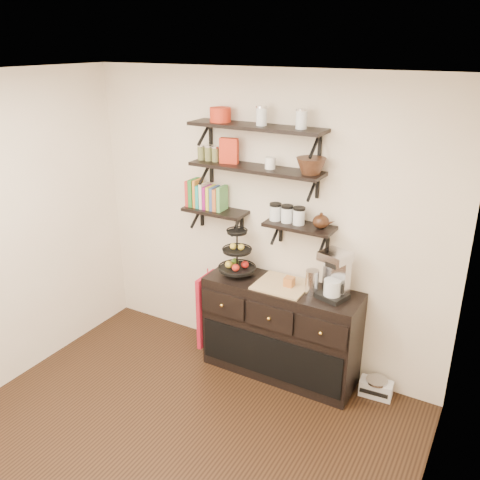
# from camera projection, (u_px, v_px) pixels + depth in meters

# --- Properties ---
(floor) EXTENTS (3.50, 3.50, 0.00)m
(floor) POSITION_uv_depth(u_px,v_px,m) (149.00, 468.00, 3.69)
(floor) COLOR black
(floor) RESTS_ON ground
(ceiling) EXTENTS (3.50, 3.50, 0.02)m
(ceiling) POSITION_uv_depth(u_px,v_px,m) (115.00, 81.00, 2.70)
(ceiling) COLOR white
(ceiling) RESTS_ON back_wall
(back_wall) EXTENTS (3.50, 0.02, 2.70)m
(back_wall) POSITION_uv_depth(u_px,v_px,m) (262.00, 223.00, 4.61)
(back_wall) COLOR white
(back_wall) RESTS_ON ground
(right_wall) EXTENTS (0.02, 3.50, 2.70)m
(right_wall) POSITION_uv_depth(u_px,v_px,m) (422.00, 394.00, 2.39)
(right_wall) COLOR white
(right_wall) RESTS_ON ground
(shelf_top) EXTENTS (1.20, 0.27, 0.23)m
(shelf_top) POSITION_uv_depth(u_px,v_px,m) (256.00, 127.00, 4.18)
(shelf_top) COLOR black
(shelf_top) RESTS_ON back_wall
(shelf_mid) EXTENTS (1.20, 0.27, 0.23)m
(shelf_mid) POSITION_uv_depth(u_px,v_px,m) (256.00, 169.00, 4.31)
(shelf_mid) COLOR black
(shelf_mid) RESTS_ON back_wall
(shelf_low_left) EXTENTS (0.60, 0.25, 0.23)m
(shelf_low_left) POSITION_uv_depth(u_px,v_px,m) (216.00, 211.00, 4.68)
(shelf_low_left) COLOR black
(shelf_low_left) RESTS_ON back_wall
(shelf_low_right) EXTENTS (0.60, 0.25, 0.23)m
(shelf_low_right) POSITION_uv_depth(u_px,v_px,m) (300.00, 227.00, 4.29)
(shelf_low_right) COLOR black
(shelf_low_right) RESTS_ON back_wall
(cookbooks) EXTENTS (0.36, 0.15, 0.26)m
(cookbooks) POSITION_uv_depth(u_px,v_px,m) (207.00, 196.00, 4.67)
(cookbooks) COLOR #B72C27
(cookbooks) RESTS_ON shelf_low_left
(glass_canisters) EXTENTS (0.32, 0.10, 0.13)m
(glass_canisters) POSITION_uv_depth(u_px,v_px,m) (287.00, 215.00, 4.31)
(glass_canisters) COLOR silver
(glass_canisters) RESTS_ON shelf_low_right
(sideboard) EXTENTS (1.40, 0.50, 0.92)m
(sideboard) POSITION_uv_depth(u_px,v_px,m) (281.00, 330.00, 4.60)
(sideboard) COLOR black
(sideboard) RESTS_ON floor
(fruit_stand) EXTENTS (0.34, 0.34, 0.50)m
(fruit_stand) POSITION_uv_depth(u_px,v_px,m) (238.00, 257.00, 4.58)
(fruit_stand) COLOR black
(fruit_stand) RESTS_ON sideboard
(candle) EXTENTS (0.08, 0.08, 0.08)m
(candle) POSITION_uv_depth(u_px,v_px,m) (289.00, 282.00, 4.38)
(candle) COLOR #A85D26
(candle) RESTS_ON sideboard
(coffee_maker) EXTENTS (0.27, 0.27, 0.41)m
(coffee_maker) POSITION_uv_depth(u_px,v_px,m) (335.00, 275.00, 4.17)
(coffee_maker) COLOR black
(coffee_maker) RESTS_ON sideboard
(thermal_carafe) EXTENTS (0.11, 0.11, 0.22)m
(thermal_carafe) POSITION_uv_depth(u_px,v_px,m) (312.00, 282.00, 4.25)
(thermal_carafe) COLOR silver
(thermal_carafe) RESTS_ON sideboard
(apron) EXTENTS (0.04, 0.31, 0.72)m
(apron) POSITION_uv_depth(u_px,v_px,m) (207.00, 309.00, 4.83)
(apron) COLOR maroon
(apron) RESTS_ON sideboard
(radio) EXTENTS (0.29, 0.20, 0.17)m
(radio) POSITION_uv_depth(u_px,v_px,m) (376.00, 388.00, 4.41)
(radio) COLOR silver
(radio) RESTS_ON floor
(recipe_box) EXTENTS (0.17, 0.09, 0.22)m
(recipe_box) POSITION_uv_depth(u_px,v_px,m) (229.00, 151.00, 4.38)
(recipe_box) COLOR red
(recipe_box) RESTS_ON shelf_mid
(walnut_bowl) EXTENTS (0.24, 0.24, 0.13)m
(walnut_bowl) POSITION_uv_depth(u_px,v_px,m) (311.00, 166.00, 4.04)
(walnut_bowl) COLOR black
(walnut_bowl) RESTS_ON shelf_mid
(ramekins) EXTENTS (0.09, 0.09, 0.10)m
(ramekins) POSITION_uv_depth(u_px,v_px,m) (270.00, 163.00, 4.22)
(ramekins) COLOR white
(ramekins) RESTS_ON shelf_mid
(teapot) EXTENTS (0.19, 0.15, 0.14)m
(teapot) POSITION_uv_depth(u_px,v_px,m) (321.00, 220.00, 4.17)
(teapot) COLOR black
(teapot) RESTS_ON shelf_low_right
(red_pot) EXTENTS (0.18, 0.18, 0.12)m
(red_pot) POSITION_uv_depth(u_px,v_px,m) (220.00, 115.00, 4.30)
(red_pot) COLOR red
(red_pot) RESTS_ON shelf_top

